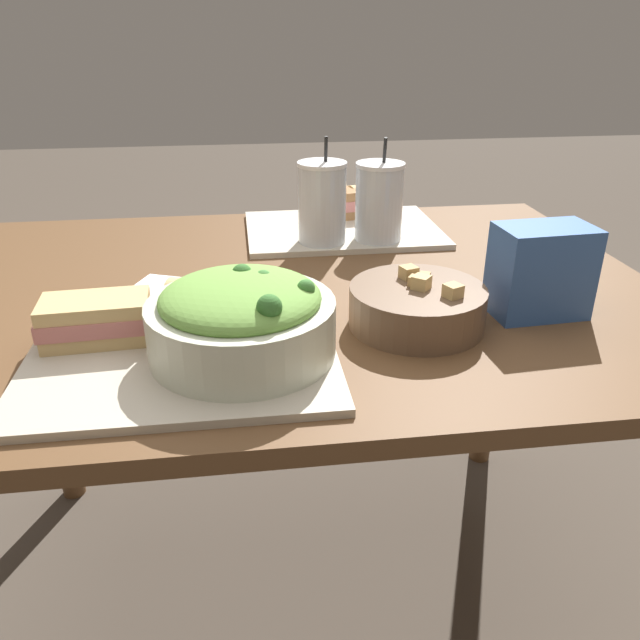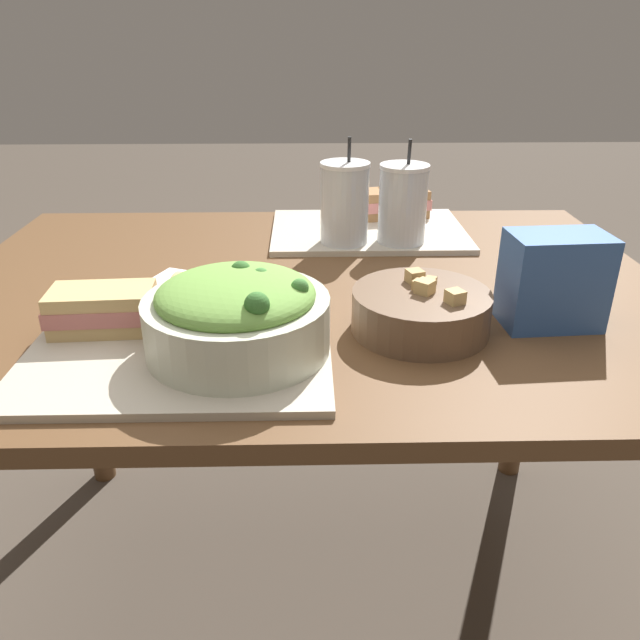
{
  "view_description": "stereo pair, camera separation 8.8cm",
  "coord_description": "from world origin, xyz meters",
  "px_view_note": "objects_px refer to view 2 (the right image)",
  "views": [
    {
      "loc": [
        -0.09,
        -1.04,
        1.2
      ],
      "look_at": [
        0.01,
        -0.25,
        0.82
      ],
      "focal_mm": 35.0,
      "sensor_mm": 36.0,
      "label": 1
    },
    {
      "loc": [
        -0.0,
        -1.05,
        1.2
      ],
      "look_at": [
        0.01,
        -0.25,
        0.82
      ],
      "focal_mm": 35.0,
      "sensor_mm": 36.0,
      "label": 2
    }
  ],
  "objects_px": {
    "salad_bowl": "(240,314)",
    "drink_cup_dark": "(347,206)",
    "drink_cup_red": "(405,206)",
    "napkin_folded": "(190,282)",
    "chip_bag": "(557,280)",
    "baguette_near": "(211,296)",
    "baguette_far": "(399,200)",
    "sandwich_near": "(106,309)",
    "sandwich_far": "(395,203)",
    "soup_bowl": "(424,310)"
  },
  "relations": [
    {
      "from": "salad_bowl",
      "to": "drink_cup_dark",
      "type": "height_order",
      "value": "drink_cup_dark"
    },
    {
      "from": "drink_cup_red",
      "to": "napkin_folded",
      "type": "xyz_separation_m",
      "value": [
        -0.42,
        -0.19,
        -0.09
      ]
    },
    {
      "from": "salad_bowl",
      "to": "chip_bag",
      "type": "height_order",
      "value": "chip_bag"
    },
    {
      "from": "baguette_near",
      "to": "chip_bag",
      "type": "height_order",
      "value": "chip_bag"
    },
    {
      "from": "chip_bag",
      "to": "napkin_folded",
      "type": "bearing_deg",
      "value": 159.06
    },
    {
      "from": "baguette_far",
      "to": "chip_bag",
      "type": "height_order",
      "value": "chip_bag"
    },
    {
      "from": "drink_cup_red",
      "to": "baguette_near",
      "type": "bearing_deg",
      "value": -134.13
    },
    {
      "from": "drink_cup_dark",
      "to": "drink_cup_red",
      "type": "xyz_separation_m",
      "value": [
        0.12,
        0.0,
        -0.0
      ]
    },
    {
      "from": "baguette_far",
      "to": "drink_cup_dark",
      "type": "relative_size",
      "value": 0.48
    },
    {
      "from": "sandwich_near",
      "to": "drink_cup_dark",
      "type": "distance_m",
      "value": 0.56
    },
    {
      "from": "sandwich_far",
      "to": "napkin_folded",
      "type": "bearing_deg",
      "value": -149.1
    },
    {
      "from": "soup_bowl",
      "to": "napkin_folded",
      "type": "xyz_separation_m",
      "value": [
        -0.39,
        0.2,
        -0.03
      ]
    },
    {
      "from": "baguette_near",
      "to": "drink_cup_red",
      "type": "height_order",
      "value": "drink_cup_red"
    },
    {
      "from": "baguette_far",
      "to": "drink_cup_red",
      "type": "bearing_deg",
      "value": 157.17
    },
    {
      "from": "sandwich_near",
      "to": "baguette_near",
      "type": "bearing_deg",
      "value": 11.73
    },
    {
      "from": "baguette_near",
      "to": "drink_cup_dark",
      "type": "bearing_deg",
      "value": -14.74
    },
    {
      "from": "sandwich_near",
      "to": "drink_cup_red",
      "type": "height_order",
      "value": "drink_cup_red"
    },
    {
      "from": "baguette_near",
      "to": "drink_cup_red",
      "type": "bearing_deg",
      "value": -26.22
    },
    {
      "from": "soup_bowl",
      "to": "baguette_far",
      "type": "distance_m",
      "value": 0.61
    },
    {
      "from": "drink_cup_dark",
      "to": "chip_bag",
      "type": "height_order",
      "value": "drink_cup_dark"
    },
    {
      "from": "baguette_far",
      "to": "napkin_folded",
      "type": "xyz_separation_m",
      "value": [
        -0.44,
        -0.4,
        -0.04
      ]
    },
    {
      "from": "salad_bowl",
      "to": "soup_bowl",
      "type": "relative_size",
      "value": 1.23
    },
    {
      "from": "baguette_far",
      "to": "drink_cup_dark",
      "type": "xyz_separation_m",
      "value": [
        -0.14,
        -0.21,
        0.04
      ]
    },
    {
      "from": "baguette_near",
      "to": "drink_cup_dark",
      "type": "relative_size",
      "value": 0.55
    },
    {
      "from": "napkin_folded",
      "to": "soup_bowl",
      "type": "bearing_deg",
      "value": -27.57
    },
    {
      "from": "chip_bag",
      "to": "napkin_folded",
      "type": "distance_m",
      "value": 0.63
    },
    {
      "from": "sandwich_near",
      "to": "baguette_far",
      "type": "bearing_deg",
      "value": 46.25
    },
    {
      "from": "drink_cup_red",
      "to": "napkin_folded",
      "type": "relative_size",
      "value": 1.28
    },
    {
      "from": "sandwich_near",
      "to": "baguette_far",
      "type": "relative_size",
      "value": 1.56
    },
    {
      "from": "baguette_far",
      "to": "drink_cup_red",
      "type": "xyz_separation_m",
      "value": [
        -0.02,
        -0.21,
        0.04
      ]
    },
    {
      "from": "baguette_far",
      "to": "chip_bag",
      "type": "distance_m",
      "value": 0.61
    },
    {
      "from": "soup_bowl",
      "to": "sandwich_near",
      "type": "height_order",
      "value": "soup_bowl"
    },
    {
      "from": "chip_bag",
      "to": "baguette_near",
      "type": "bearing_deg",
      "value": 174.85
    },
    {
      "from": "sandwich_near",
      "to": "sandwich_far",
      "type": "relative_size",
      "value": 0.91
    },
    {
      "from": "napkin_folded",
      "to": "salad_bowl",
      "type": "bearing_deg",
      "value": -66.57
    },
    {
      "from": "sandwich_far",
      "to": "drink_cup_red",
      "type": "height_order",
      "value": "drink_cup_red"
    },
    {
      "from": "baguette_near",
      "to": "soup_bowl",
      "type": "bearing_deg",
      "value": -77.84
    },
    {
      "from": "sandwich_near",
      "to": "drink_cup_dark",
      "type": "xyz_separation_m",
      "value": [
        0.38,
        0.4,
        0.05
      ]
    },
    {
      "from": "drink_cup_red",
      "to": "chip_bag",
      "type": "xyz_separation_m",
      "value": [
        0.18,
        -0.38,
        -0.01
      ]
    },
    {
      "from": "baguette_far",
      "to": "sandwich_far",
      "type": "bearing_deg",
      "value": 133.92
    },
    {
      "from": "salad_bowl",
      "to": "sandwich_near",
      "type": "height_order",
      "value": "salad_bowl"
    },
    {
      "from": "drink_cup_red",
      "to": "sandwich_far",
      "type": "bearing_deg",
      "value": 87.87
    },
    {
      "from": "soup_bowl",
      "to": "sandwich_far",
      "type": "xyz_separation_m",
      "value": [
        0.03,
        0.58,
        0.01
      ]
    },
    {
      "from": "drink_cup_red",
      "to": "baguette_far",
      "type": "bearing_deg",
      "value": 84.51
    },
    {
      "from": "baguette_near",
      "to": "baguette_far",
      "type": "relative_size",
      "value": 1.14
    },
    {
      "from": "salad_bowl",
      "to": "drink_cup_dark",
      "type": "xyz_separation_m",
      "value": [
        0.18,
        0.47,
        0.02
      ]
    },
    {
      "from": "drink_cup_dark",
      "to": "napkin_folded",
      "type": "bearing_deg",
      "value": -147.22
    },
    {
      "from": "drink_cup_dark",
      "to": "drink_cup_red",
      "type": "bearing_deg",
      "value": 0.0
    },
    {
      "from": "sandwich_near",
      "to": "chip_bag",
      "type": "distance_m",
      "value": 0.68
    },
    {
      "from": "sandwich_near",
      "to": "chip_bag",
      "type": "height_order",
      "value": "chip_bag"
    }
  ]
}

